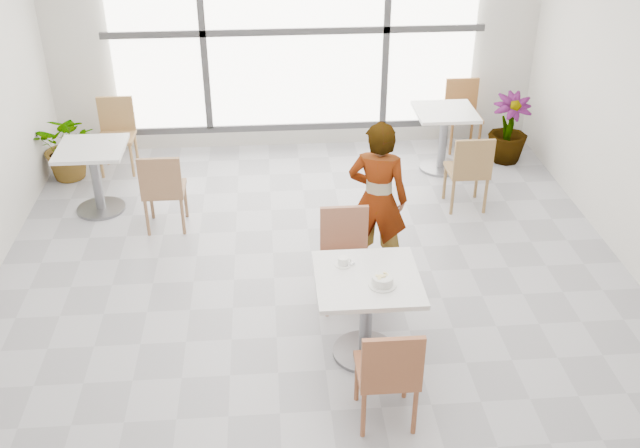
{
  "coord_description": "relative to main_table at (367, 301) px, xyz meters",
  "views": [
    {
      "loc": [
        -0.39,
        -5.19,
        3.87
      ],
      "look_at": [
        0.0,
        -0.3,
        1.0
      ],
      "focal_mm": 40.59,
      "sensor_mm": 36.0,
      "label": 1
    }
  ],
  "objects": [
    {
      "name": "bg_chair_left_far",
      "position": [
        -2.5,
        3.67,
        -0.02
      ],
      "size": [
        0.42,
        0.42,
        0.87
      ],
      "color": "#A47948",
      "rests_on": "ground"
    },
    {
      "name": "main_table",
      "position": [
        0.0,
        0.0,
        0.0
      ],
      "size": [
        0.8,
        0.8,
        0.75
      ],
      "color": "silver",
      "rests_on": "ground"
    },
    {
      "name": "plant_left",
      "position": [
        -3.03,
        3.44,
        -0.11
      ],
      "size": [
        0.82,
        0.73,
        0.82
      ],
      "primitive_type": "imported",
      "rotation": [
        0.0,
        0.0,
        -0.13
      ],
      "color": "#45823B",
      "rests_on": "ground"
    },
    {
      "name": "bg_table_left",
      "position": [
        -2.56,
        2.6,
        -0.04
      ],
      "size": [
        0.7,
        0.7,
        0.75
      ],
      "color": "silver",
      "rests_on": "ground"
    },
    {
      "name": "bg_table_right",
      "position": [
        1.38,
        3.33,
        -0.04
      ],
      "size": [
        0.7,
        0.7,
        0.75
      ],
      "color": "white",
      "rests_on": "ground"
    },
    {
      "name": "person",
      "position": [
        0.26,
        1.22,
        0.23
      ],
      "size": [
        0.63,
        0.51,
        1.51
      ],
      "primitive_type": "imported",
      "rotation": [
        0.0,
        0.0,
        2.84
      ],
      "color": "black",
      "rests_on": "ground"
    },
    {
      "name": "chair_far",
      "position": [
        -0.08,
        0.79,
        -0.02
      ],
      "size": [
        0.42,
        0.42,
        0.87
      ],
      "color": "#9A6147",
      "rests_on": "ground"
    },
    {
      "name": "bg_chair_right_near",
      "position": [
        1.42,
        2.3,
        -0.02
      ],
      "size": [
        0.42,
        0.42,
        0.87
      ],
      "rotation": [
        0.0,
        0.0,
        3.14
      ],
      "color": "olive",
      "rests_on": "ground"
    },
    {
      "name": "bg_chair_left_near",
      "position": [
        -1.79,
        2.11,
        -0.02
      ],
      "size": [
        0.42,
        0.42,
        0.87
      ],
      "rotation": [
        0.0,
        0.0,
        3.14
      ],
      "color": "#8B6344",
      "rests_on": "ground"
    },
    {
      "name": "window",
      "position": [
        -0.33,
        4.13,
        0.98
      ],
      "size": [
        4.6,
        0.07,
        2.52
      ],
      "color": "white",
      "rests_on": "ground"
    },
    {
      "name": "bg_chair_right_far",
      "position": [
        1.76,
        3.98,
        -0.02
      ],
      "size": [
        0.42,
        0.42,
        0.87
      ],
      "color": "#A56A35",
      "rests_on": "ground"
    },
    {
      "name": "coffee_cup",
      "position": [
        -0.17,
        0.18,
        0.26
      ],
      "size": [
        0.16,
        0.13,
        0.07
      ],
      "color": "white",
      "rests_on": "main_table"
    },
    {
      "name": "oatmeal_bowl",
      "position": [
        0.09,
        -0.12,
        0.27
      ],
      "size": [
        0.21,
        0.21,
        0.09
      ],
      "color": "silver",
      "rests_on": "main_table"
    },
    {
      "name": "floor",
      "position": [
        -0.33,
        0.7,
        -0.52
      ],
      "size": [
        7.0,
        7.0,
        0.0
      ],
      "primitive_type": "plane",
      "color": "#9E9EA5",
      "rests_on": "ground"
    },
    {
      "name": "plant_right",
      "position": [
        2.23,
        3.49,
        -0.1
      ],
      "size": [
        0.52,
        0.52,
        0.85
      ],
      "primitive_type": "imported",
      "rotation": [
        0.0,
        0.0,
        -0.09
      ],
      "color": "#568B47",
      "rests_on": "ground"
    },
    {
      "name": "chair_near",
      "position": [
        0.05,
        -0.78,
        -0.02
      ],
      "size": [
        0.42,
        0.42,
        0.87
      ],
      "rotation": [
        0.0,
        0.0,
        3.14
      ],
      "color": "#975636",
      "rests_on": "ground"
    },
    {
      "name": "wall_back",
      "position": [
        -0.33,
        4.2,
        0.98
      ],
      "size": [
        6.0,
        0.0,
        6.0
      ],
      "primitive_type": "plane",
      "rotation": [
        1.57,
        0.0,
        0.0
      ],
      "color": "silver",
      "rests_on": "ground"
    }
  ]
}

